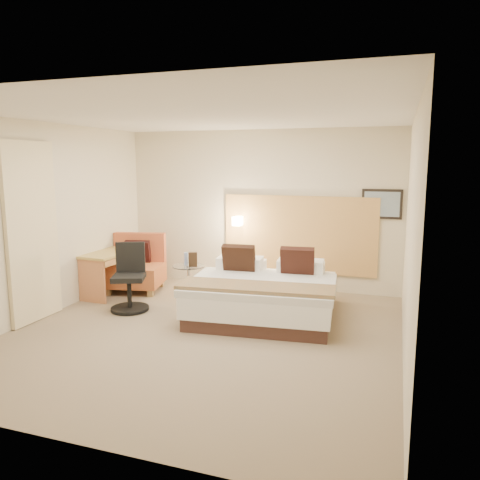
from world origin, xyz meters
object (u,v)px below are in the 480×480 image
(lounge_chair, at_px, (136,268))
(desk, at_px, (113,260))
(desk_chair, at_px, (130,283))
(bed, at_px, (264,293))
(side_table, at_px, (189,281))

(lounge_chair, bearing_deg, desk, -121.38)
(desk, height_order, desk_chair, desk_chair)
(bed, height_order, side_table, bed)
(desk, bearing_deg, lounge_chair, 58.62)
(desk_chair, bearing_deg, bed, 11.67)
(lounge_chair, height_order, desk_chair, desk_chair)
(bed, xyz_separation_m, desk_chair, (-1.94, -0.40, 0.09))
(lounge_chair, height_order, side_table, lounge_chair)
(desk_chair, bearing_deg, desk, 137.21)
(desk_chair, bearing_deg, side_table, 47.58)
(desk_chair, bearing_deg, lounge_chair, 116.40)
(lounge_chair, distance_m, side_table, 1.17)
(lounge_chair, height_order, desk, lounge_chair)
(lounge_chair, distance_m, desk_chair, 1.12)
(side_table, height_order, desk, desk)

